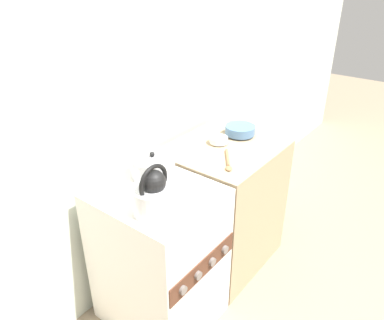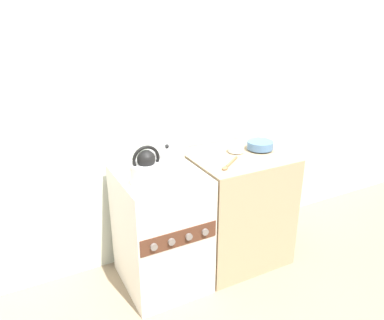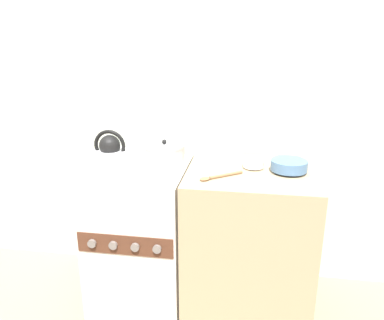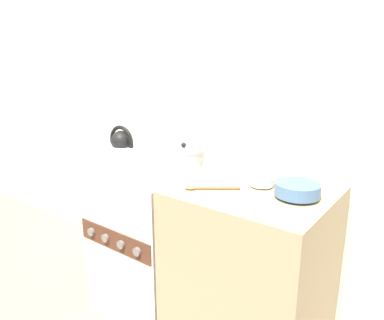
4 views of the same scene
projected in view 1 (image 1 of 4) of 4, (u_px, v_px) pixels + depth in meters
wall_back at (95, 96)px, 1.85m from camera, size 7.00×0.06×2.50m
stove at (159, 257)px, 2.03m from camera, size 0.53×0.61×0.84m
counter at (222, 204)px, 2.47m from camera, size 0.69×0.61×0.85m
kettle at (155, 195)px, 1.66m from camera, size 0.25×0.20×0.24m
cooking_pot at (153, 166)px, 1.97m from camera, size 0.24×0.24×0.14m
enamel_bowl at (240, 130)px, 2.40m from camera, size 0.19×0.19×0.07m
small_ceramic_bowl at (219, 140)px, 2.29m from camera, size 0.11×0.11×0.04m
wooden_spoon at (228, 162)px, 2.08m from camera, size 0.22×0.17×0.02m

